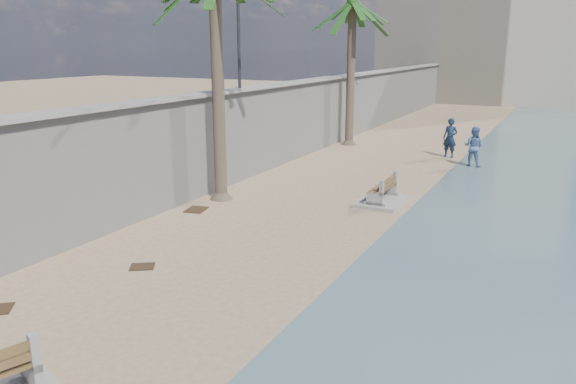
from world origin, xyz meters
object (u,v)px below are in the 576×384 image
(bench_far, at_px, (382,192))
(person_b, at_px, (474,144))
(person_a, at_px, (450,135))
(palm_back, at_px, (353,4))

(bench_far, xyz_separation_m, person_b, (1.75, 7.60, 0.60))
(bench_far, relative_size, person_a, 0.98)
(bench_far, distance_m, person_b, 7.82)
(person_b, bearing_deg, person_a, -40.73)
(person_a, bearing_deg, bench_far, -82.04)
(palm_back, bearing_deg, person_a, -12.29)
(bench_far, height_order, person_b, person_b)
(bench_far, xyz_separation_m, person_a, (0.42, 9.19, 0.69))
(bench_far, xyz_separation_m, palm_back, (-5.15, 10.41, 6.84))
(bench_far, height_order, person_a, person_a)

